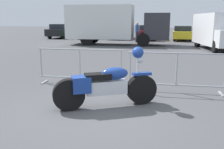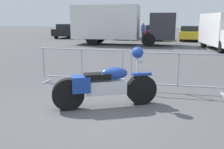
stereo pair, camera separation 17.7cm
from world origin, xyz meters
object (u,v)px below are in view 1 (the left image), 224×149
(delivery_van, at_px, (218,30))
(crowd_barrier_far, at_px, (176,72))
(motorcycle, at_px, (106,85))
(parked_car_black, at_px, (62,31))
(crowd_barrier_near, at_px, (80,66))
(parked_car_silver, at_px, (119,31))
(pedestrian, at_px, (137,31))
(parked_car_maroon, at_px, (149,32))
(parked_car_yellow, at_px, (183,33))
(parked_car_green, at_px, (90,31))
(box_truck, at_px, (112,23))

(delivery_van, bearing_deg, crowd_barrier_far, -26.15)
(motorcycle, bearing_deg, parked_car_black, 88.36)
(crowd_barrier_near, distance_m, parked_car_silver, 18.64)
(parked_car_silver, xyz_separation_m, pedestrian, (2.61, -3.59, 0.15))
(parked_car_maroon, distance_m, pedestrian, 3.24)
(crowd_barrier_far, bearing_deg, parked_car_black, 126.62)
(crowd_barrier_near, height_order, parked_car_silver, parked_car_silver)
(motorcycle, relative_size, parked_car_yellow, 0.51)
(crowd_barrier_near, relative_size, delivery_van, 0.47)
(crowd_barrier_near, relative_size, parked_car_black, 0.58)
(parked_car_black, bearing_deg, parked_car_green, -84.38)
(delivery_van, bearing_deg, parked_car_green, -136.43)
(crowd_barrier_near, distance_m, parked_car_maroon, 17.82)
(box_truck, xyz_separation_m, parked_car_black, (-7.47, 5.66, -0.89))
(motorcycle, distance_m, crowd_barrier_near, 2.14)
(delivery_van, bearing_deg, pedestrian, -135.79)
(crowd_barrier_far, relative_size, box_truck, 0.32)
(parked_car_black, relative_size, parked_car_green, 1.01)
(parked_car_green, distance_m, parked_car_maroon, 6.27)
(parked_car_green, bearing_deg, pedestrian, -122.73)
(crowd_barrier_near, xyz_separation_m, parked_car_black, (-10.30, 17.60, 0.18))
(parked_car_maroon, bearing_deg, parked_car_green, 85.94)
(delivery_van, distance_m, parked_car_silver, 11.24)
(delivery_van, bearing_deg, parked_car_silver, -145.26)
(crowd_barrier_far, relative_size, delivery_van, 0.47)
(motorcycle, distance_m, parked_car_black, 22.51)
(parked_car_maroon, bearing_deg, parked_car_silver, 80.64)
(crowd_barrier_far, bearing_deg, parked_car_yellow, 91.77)
(parked_car_yellow, bearing_deg, delivery_van, -161.95)
(motorcycle, relative_size, parked_car_silver, 0.46)
(crowd_barrier_near, height_order, crowd_barrier_far, same)
(parked_car_green, height_order, parked_car_maroon, parked_car_green)
(delivery_van, xyz_separation_m, parked_car_maroon, (-5.61, 6.65, -0.53))
(parked_car_black, bearing_deg, crowd_barrier_near, -151.65)
(crowd_barrier_near, distance_m, parked_car_green, 19.39)
(crowd_barrier_far, xyz_separation_m, parked_car_yellow, (-0.55, 17.94, 0.12))
(parked_car_black, distance_m, parked_car_yellow, 12.53)
(parked_car_green, height_order, parked_car_silver, parked_car_silver)
(parked_car_silver, bearing_deg, crowd_barrier_near, -169.48)
(parked_car_green, bearing_deg, parked_car_silver, -88.72)
(parked_car_green, xyz_separation_m, parked_car_yellow, (9.40, -0.08, -0.05))
(motorcycle, height_order, parked_car_maroon, parked_car_maroon)
(parked_car_maroon, bearing_deg, motorcycle, -175.25)
(motorcycle, relative_size, parked_car_black, 0.47)
(parked_car_silver, relative_size, pedestrian, 2.68)
(motorcycle, xyz_separation_m, parked_car_maroon, (-2.30, 19.42, 0.21))
(motorcycle, xyz_separation_m, crowd_barrier_far, (1.39, 1.63, 0.06))
(crowd_barrier_far, distance_m, parked_car_black, 21.93)
(crowd_barrier_near, bearing_deg, crowd_barrier_far, 0.00)
(parked_car_black, height_order, parked_car_green, parked_car_black)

